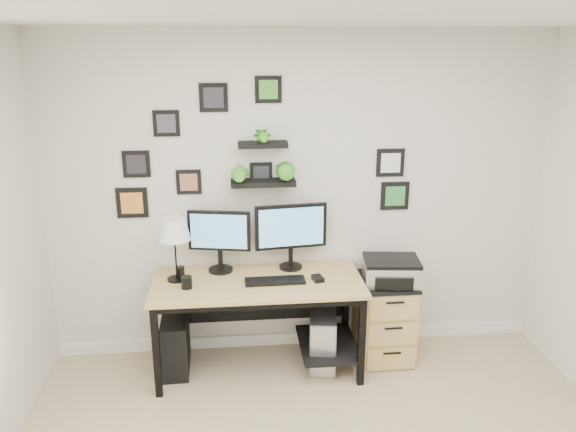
{
  "coord_description": "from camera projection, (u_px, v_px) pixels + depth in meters",
  "views": [
    {
      "loc": [
        -0.53,
        -2.3,
        2.48
      ],
      "look_at": [
        -0.12,
        1.83,
        1.2
      ],
      "focal_mm": 35.0,
      "sensor_mm": 36.0,
      "label": 1
    }
  ],
  "objects": [
    {
      "name": "wall_decor",
      "position": [
        259.0,
        158.0,
        4.29
      ],
      "size": [
        2.32,
        0.18,
        1.07
      ],
      "color": "black",
      "rests_on": "ground"
    },
    {
      "name": "mug",
      "position": [
        187.0,
        282.0,
        4.13
      ],
      "size": [
        0.08,
        0.08,
        0.09
      ],
      "primitive_type": "cylinder",
      "color": "black",
      "rests_on": "desk"
    },
    {
      "name": "keyboard",
      "position": [
        275.0,
        281.0,
        4.24
      ],
      "size": [
        0.46,
        0.15,
        0.02
      ],
      "primitive_type": "cube",
      "rotation": [
        0.0,
        0.0,
        0.02
      ],
      "color": "black",
      "rests_on": "desk"
    },
    {
      "name": "table_lamp",
      "position": [
        174.0,
        231.0,
        4.17
      ],
      "size": [
        0.24,
        0.24,
        0.49
      ],
      "color": "black",
      "rests_on": "desk"
    },
    {
      "name": "monitor_left",
      "position": [
        219.0,
        237.0,
        4.36
      ],
      "size": [
        0.49,
        0.22,
        0.5
      ],
      "color": "black",
      "rests_on": "desk"
    },
    {
      "name": "pen_cup",
      "position": [
        180.0,
        272.0,
        4.32
      ],
      "size": [
        0.07,
        0.07,
        0.09
      ],
      "primitive_type": "cylinder",
      "color": "black",
      "rests_on": "desk"
    },
    {
      "name": "pc_tower_black",
      "position": [
        176.0,
        343.0,
        4.41
      ],
      "size": [
        0.21,
        0.45,
        0.44
      ],
      "primitive_type": "cube",
      "rotation": [
        0.0,
        0.0,
        0.03
      ],
      "color": "black",
      "rests_on": "ground"
    },
    {
      "name": "pc_tower_grey",
      "position": [
        323.0,
        338.0,
        4.48
      ],
      "size": [
        0.27,
        0.48,
        0.45
      ],
      "color": "gray",
      "rests_on": "ground"
    },
    {
      "name": "desk",
      "position": [
        263.0,
        294.0,
        4.34
      ],
      "size": [
        1.6,
        0.7,
        0.75
      ],
      "color": "tan",
      "rests_on": "ground"
    },
    {
      "name": "file_cabinet",
      "position": [
        384.0,
        318.0,
        4.57
      ],
      "size": [
        0.43,
        0.53,
        0.67
      ],
      "color": "tan",
      "rests_on": "ground"
    },
    {
      "name": "printer",
      "position": [
        391.0,
        271.0,
        4.41
      ],
      "size": [
        0.46,
        0.39,
        0.19
      ],
      "color": "silver",
      "rests_on": "file_cabinet"
    },
    {
      "name": "monitor_right",
      "position": [
        291.0,
        231.0,
        4.42
      ],
      "size": [
        0.57,
        0.21,
        0.53
      ],
      "color": "black",
      "rests_on": "desk"
    },
    {
      "name": "mouse",
      "position": [
        318.0,
        278.0,
        4.27
      ],
      "size": [
        0.09,
        0.12,
        0.03
      ],
      "primitive_type": "cube",
      "rotation": [
        0.0,
        0.0,
        0.2
      ],
      "color": "black",
      "rests_on": "desk"
    },
    {
      "name": "room",
      "position": [
        299.0,
        337.0,
        4.84
      ],
      "size": [
        4.0,
        4.0,
        4.0
      ],
      "color": "#C3B08B",
      "rests_on": "ground"
    }
  ]
}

